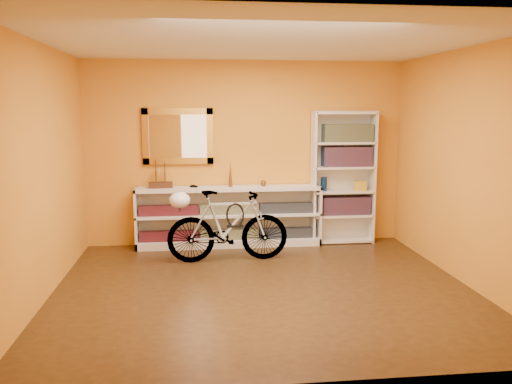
{
  "coord_description": "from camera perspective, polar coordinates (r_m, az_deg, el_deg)",
  "views": [
    {
      "loc": [
        -0.7,
        -5.39,
        1.94
      ],
      "look_at": [
        0.0,
        0.7,
        0.95
      ],
      "focal_mm": 36.56,
      "sensor_mm": 36.0,
      "label": 1
    }
  ],
  "objects": [
    {
      "name": "gilt_mirror",
      "position": [
        7.37,
        -8.54,
        6.05
      ],
      "size": [
        0.98,
        0.06,
        0.78
      ],
      "primitive_type": "cube",
      "color": "#9C6C1C",
      "rests_on": "back_wall"
    },
    {
      "name": "wall_socket",
      "position": [
        7.73,
        5.56,
        -3.49
      ],
      "size": [
        0.09,
        0.02,
        0.09
      ],
      "primitive_type": "cube",
      "color": "silver",
      "rests_on": "back_wall"
    },
    {
      "name": "helmet",
      "position": [
        6.52,
        -8.35,
        -0.88
      ],
      "size": [
        0.26,
        0.25,
        0.2
      ],
      "primitive_type": "ellipsoid",
      "color": "white",
      "rests_on": "bicycle"
    },
    {
      "name": "bronze_ornament",
      "position": [
        7.28,
        -2.82,
        1.94
      ],
      "size": [
        0.06,
        0.06,
        0.35
      ],
      "primitive_type": "cone",
      "color": "brown",
      "rests_on": "console_unit"
    },
    {
      "name": "decorative_orb",
      "position": [
        7.34,
        0.82,
        0.97
      ],
      "size": [
        0.08,
        0.08,
        0.08
      ],
      "primitive_type": "sphere",
      "color": "brown",
      "rests_on": "console_unit"
    },
    {
      "name": "toy_car",
      "position": [
        7.29,
        -6.82,
        0.52
      ],
      "size": [
        0.0,
        0.0,
        0.0
      ],
      "primitive_type": "imported",
      "rotation": [
        0.0,
        0.0,
        1.36
      ],
      "color": "black",
      "rests_on": "console_unit"
    },
    {
      "name": "left_wall",
      "position": [
        5.64,
        -22.52,
        1.96
      ],
      "size": [
        0.01,
        4.0,
        2.6
      ],
      "primitive_type": "cube",
      "color": "orange",
      "rests_on": "ground"
    },
    {
      "name": "cd_row_lower",
      "position": [
        7.41,
        -2.93,
        -4.65
      ],
      "size": [
        2.5,
        0.13,
        0.14
      ],
      "primitive_type": "cube",
      "color": "black",
      "rests_on": "console_unit"
    },
    {
      "name": "ceiling",
      "position": [
        5.47,
        0.87,
        16.15
      ],
      "size": [
        4.5,
        4.0,
        0.01
      ],
      "primitive_type": "cube",
      "color": "silver",
      "rests_on": "ground"
    },
    {
      "name": "book_row_b",
      "position": [
        7.57,
        9.9,
        3.85
      ],
      "size": [
        0.7,
        0.22,
        0.28
      ],
      "primitive_type": "cube",
      "color": "maroon",
      "rests_on": "bookcase"
    },
    {
      "name": "red_tin",
      "position": [
        7.51,
        8.06,
        6.08
      ],
      "size": [
        0.16,
        0.16,
        0.16
      ],
      "primitive_type": "cube",
      "rotation": [
        0.0,
        0.0,
        -0.37
      ],
      "color": "maroon",
      "rests_on": "bookcase"
    },
    {
      "name": "floor",
      "position": [
        5.77,
        0.81,
        -10.52
      ],
      "size": [
        4.5,
        4.0,
        0.01
      ],
      "primitive_type": "cube",
      "color": "black",
      "rests_on": "ground"
    },
    {
      "name": "right_wall",
      "position": [
        6.18,
        22.08,
        2.56
      ],
      "size": [
        0.01,
        4.0,
        2.6
      ],
      "primitive_type": "cube",
      "color": "orange",
      "rests_on": "ground"
    },
    {
      "name": "travel_mug",
      "position": [
        7.51,
        7.43,
        0.88
      ],
      "size": [
        0.09,
        0.09,
        0.2
      ],
      "primitive_type": "cylinder",
      "color": "navy",
      "rests_on": "bookcase"
    },
    {
      "name": "book_row_a",
      "position": [
        7.67,
        9.76,
        -1.44
      ],
      "size": [
        0.7,
        0.22,
        0.26
      ],
      "primitive_type": "cube",
      "color": "maroon",
      "rests_on": "bookcase"
    },
    {
      "name": "model_ship",
      "position": [
        7.28,
        -10.42,
        1.95
      ],
      "size": [
        0.33,
        0.14,
        0.39
      ],
      "primitive_type": null,
      "rotation": [
        0.0,
        0.0,
        0.05
      ],
      "color": "#381C0F",
      "rests_on": "console_unit"
    },
    {
      "name": "cd_row_upper",
      "position": [
        7.33,
        -2.95,
        -1.88
      ],
      "size": [
        2.5,
        0.13,
        0.14
      ],
      "primitive_type": "cube",
      "color": "navy",
      "rests_on": "console_unit"
    },
    {
      "name": "console_unit",
      "position": [
        7.37,
        -2.95,
        -2.69
      ],
      "size": [
        2.6,
        0.35,
        0.85
      ],
      "primitive_type": null,
      "color": "silver",
      "rests_on": "floor"
    },
    {
      "name": "back_wall",
      "position": [
        7.45,
        -1.15,
        4.25
      ],
      "size": [
        4.5,
        0.01,
        2.6
      ],
      "primitive_type": "cube",
      "color": "orange",
      "rests_on": "ground"
    },
    {
      "name": "yellow_bag",
      "position": [
        7.64,
        11.34,
        0.67
      ],
      "size": [
        0.2,
        0.16,
        0.14
      ],
      "primitive_type": "cube",
      "rotation": [
        0.0,
        0.0,
        -0.26
      ],
      "color": "gold",
      "rests_on": "bookcase"
    },
    {
      "name": "u_lock",
      "position": [
        6.61,
        -2.3,
        -2.53
      ],
      "size": [
        0.23,
        0.02,
        0.23
      ],
      "primitive_type": "torus",
      "rotation": [
        1.57,
        0.0,
        0.0
      ],
      "color": "black",
      "rests_on": "bicycle"
    },
    {
      "name": "book_row_c",
      "position": [
        7.55,
        9.97,
        6.38
      ],
      "size": [
        0.7,
        0.22,
        0.25
      ],
      "primitive_type": "cube",
      "color": "#185056",
      "rests_on": "bookcase"
    },
    {
      "name": "bicycle",
      "position": [
        6.63,
        -3.08,
        -3.73
      ],
      "size": [
        0.48,
        1.59,
        0.92
      ],
      "primitive_type": "imported",
      "rotation": [
        0.0,
        0.0,
        1.62
      ],
      "color": "silver",
      "rests_on": "floor"
    },
    {
      "name": "bookcase",
      "position": [
        7.59,
        9.48,
        1.56
      ],
      "size": [
        0.9,
        0.3,
        1.9
      ],
      "primitive_type": null,
      "color": "silver",
      "rests_on": "floor"
    }
  ]
}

